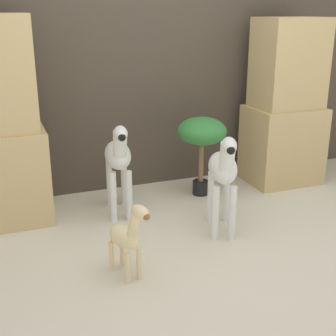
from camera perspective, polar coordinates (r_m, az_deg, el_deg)
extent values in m
plane|color=beige|center=(2.81, 7.26, -12.32)|extent=(14.00, 14.00, 0.00)
cube|color=#473D33|center=(3.88, -3.31, 13.65)|extent=(6.40, 0.08, 2.20)
cube|color=tan|center=(3.48, -19.41, -1.01)|extent=(0.61, 0.47, 0.66)
cube|color=tan|center=(4.19, 13.74, 2.80)|extent=(0.61, 0.47, 0.66)
cube|color=tan|center=(4.06, 14.51, 12.25)|extent=(0.53, 0.41, 0.73)
cylinder|color=silver|center=(3.09, 7.87, -5.45)|extent=(0.05, 0.05, 0.37)
cylinder|color=silver|center=(3.07, 5.81, -5.50)|extent=(0.05, 0.05, 0.37)
cylinder|color=silver|center=(3.35, 7.12, -3.43)|extent=(0.05, 0.05, 0.37)
cylinder|color=silver|center=(3.34, 5.22, -3.46)|extent=(0.05, 0.05, 0.37)
ellipsoid|color=silver|center=(3.12, 6.67, 0.07)|extent=(0.31, 0.45, 0.19)
cylinder|color=silver|center=(2.91, 7.22, 1.39)|extent=(0.14, 0.17, 0.22)
ellipsoid|color=silver|center=(2.83, 7.47, 2.72)|extent=(0.14, 0.19, 0.10)
sphere|color=black|center=(2.76, 7.67, 2.14)|extent=(0.05, 0.05, 0.05)
cube|color=black|center=(2.91, 7.23, 1.57)|extent=(0.05, 0.09, 0.18)
cylinder|color=silver|center=(3.35, -4.76, -3.38)|extent=(0.05, 0.05, 0.37)
cylinder|color=silver|center=(3.33, -6.66, -3.52)|extent=(0.05, 0.05, 0.37)
cylinder|color=silver|center=(3.61, -5.37, -1.69)|extent=(0.05, 0.05, 0.37)
cylinder|color=silver|center=(3.60, -7.13, -1.81)|extent=(0.05, 0.05, 0.37)
ellipsoid|color=silver|center=(3.39, -6.14, 1.61)|extent=(0.25, 0.44, 0.19)
cylinder|color=silver|center=(3.18, -5.87, 2.94)|extent=(0.12, 0.16, 0.22)
ellipsoid|color=silver|center=(3.10, -5.80, 4.21)|extent=(0.12, 0.18, 0.10)
sphere|color=black|center=(3.03, -5.64, 3.73)|extent=(0.05, 0.05, 0.05)
cube|color=black|center=(3.18, -5.88, 3.11)|extent=(0.04, 0.09, 0.18)
cylinder|color=beige|center=(2.68, -3.58, -11.58)|extent=(0.03, 0.03, 0.19)
cylinder|color=beige|center=(2.64, -4.93, -12.07)|extent=(0.03, 0.03, 0.19)
cylinder|color=beige|center=(2.80, -5.59, -10.18)|extent=(0.03, 0.03, 0.19)
cylinder|color=beige|center=(2.77, -6.91, -10.62)|extent=(0.03, 0.03, 0.19)
ellipsoid|color=beige|center=(2.65, -5.37, -8.36)|extent=(0.19, 0.27, 0.12)
cylinder|color=beige|center=(2.52, -4.16, -6.78)|extent=(0.09, 0.13, 0.20)
ellipsoid|color=beige|center=(2.44, -3.40, -5.39)|extent=(0.10, 0.14, 0.08)
sphere|color=brown|center=(2.40, -2.65, -5.95)|extent=(0.04, 0.04, 0.04)
cylinder|color=black|center=(3.85, 3.98, -2.37)|extent=(0.13, 0.13, 0.12)
cylinder|color=brown|center=(3.78, 4.05, 0.65)|extent=(0.04, 0.04, 0.31)
ellipsoid|color=#337F38|center=(3.70, 4.15, 4.53)|extent=(0.39, 0.39, 0.22)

